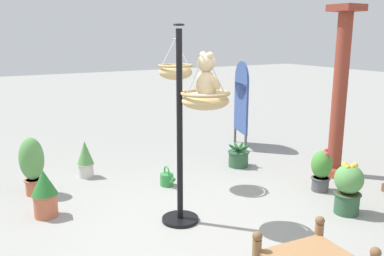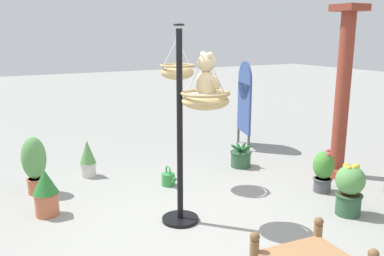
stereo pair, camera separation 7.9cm
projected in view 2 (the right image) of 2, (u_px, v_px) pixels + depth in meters
name	position (u px, v px, depth m)	size (l,w,h in m)	color
ground_plane	(183.00, 224.00, 4.82)	(40.00, 40.00, 0.00)	gray
display_pole_central	(180.00, 165.00, 4.76)	(0.44, 0.44, 2.31)	black
hanging_basket_with_teddy	(205.00, 99.00, 4.57)	(0.56, 0.56, 0.62)	tan
teddy_bear	(207.00, 79.00, 4.53)	(0.36, 0.33, 0.53)	#D1B789
hanging_basket_left_high	(177.00, 71.00, 5.79)	(0.50, 0.50, 0.58)	tan
greenhouse_pillar_left	(342.00, 96.00, 6.24)	(0.42, 0.42, 2.62)	brown
potted_plant_fern_front	(88.00, 158.00, 6.38)	(0.26, 0.26, 0.59)	beige
potted_plant_flowering_red	(34.00, 163.00, 5.66)	(0.33, 0.33, 0.82)	#BC6042
potted_plant_tall_leafy	(350.00, 189.00, 5.01)	(0.35, 0.35, 0.65)	#2D5638
potted_plant_bushy_green	(46.00, 192.00, 5.00)	(0.32, 0.32, 0.59)	#BC6042
potted_plant_conical_shrub	(323.00, 170.00, 5.76)	(0.29, 0.29, 0.62)	#4C4C51
potted_plant_broad_leaf	(241.00, 157.00, 6.89)	(0.38, 0.37, 0.40)	#2D5638
display_sign_board	(244.00, 97.00, 7.95)	(0.72, 0.27, 1.69)	#334C8C
watering_can	(169.00, 179.00, 6.04)	(0.35, 0.20, 0.30)	#338C3F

